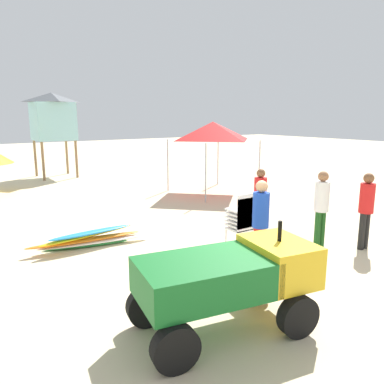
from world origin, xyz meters
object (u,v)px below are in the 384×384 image
Objects in this scene: stacked_plastic_chairs at (242,217)px; lifeguard_near_left at (260,197)px; lifeguard_near_center at (321,204)px; lifeguard_far_right at (261,219)px; lifeguard_tower at (53,116)px; utility_cart at (230,277)px; lifeguard_near_right at (366,206)px; surfboard_pile at (89,239)px; popup_canopy at (213,131)px.

lifeguard_near_left is at bearing 27.98° from stacked_plastic_chairs.
lifeguard_far_right reaches higher than lifeguard_near_center.
lifeguard_tower is at bearing 90.51° from lifeguard_far_right.
lifeguard_near_center reaches higher than utility_cart.
utility_cart is at bearing -159.64° from lifeguard_near_center.
stacked_plastic_chairs is at bearing -152.02° from lifeguard_near_left.
utility_cart is 1.56× the size of lifeguard_near_right.
surfboard_pile is 5.36m from lifeguard_near_center.
lifeguard_near_right reaches higher than utility_cart.
surfboard_pile is 6.33m from lifeguard_near_right.
lifeguard_near_left reaches higher than utility_cart.
utility_cart is 4.66m from lifeguard_near_left.
stacked_plastic_chairs is 0.72× the size of lifeguard_far_right.
lifeguard_far_right reaches higher than utility_cart.
lifeguard_near_center is at bearing 141.21° from lifeguard_near_right.
lifeguard_tower reaches higher than surfboard_pile.
lifeguard_near_left is (3.54, 3.03, 0.18)m from utility_cart.
utility_cart is 15.62m from lifeguard_tower.
stacked_plastic_chairs is 0.47× the size of popup_canopy.
lifeguard_near_right is (1.12, -2.20, 0.05)m from lifeguard_near_left.
popup_canopy is at bearing 73.88° from lifeguard_near_center.
utility_cart is 4.15m from lifeguard_near_center.
utility_cart is at bearing -126.02° from popup_canopy.
utility_cart is 1.53× the size of lifeguard_near_center.
lifeguard_near_right is (4.65, 0.83, 0.22)m from utility_cart.
surfboard_pile is 1.58× the size of lifeguard_far_right.
lifeguard_near_right is at bearing -35.11° from stacked_plastic_chairs.
lifeguard_near_center is 0.44× the size of lifeguard_tower.
lifeguard_near_left is 2.47m from lifeguard_near_right.
lifeguard_near_center is at bearing -33.08° from stacked_plastic_chairs.
lifeguard_near_right is at bearing -38.79° from lifeguard_near_center.
lifeguard_tower reaches higher than utility_cart.
utility_cart is at bearing -84.04° from surfboard_pile.
stacked_plastic_chairs is 6.67m from popup_canopy.
popup_canopy is (6.23, 3.47, 2.22)m from surfboard_pile.
popup_canopy reaches higher than lifeguard_far_right.
utility_cart is at bearing -134.64° from stacked_plastic_chairs.
lifeguard_near_center is at bearing -34.69° from surfboard_pile.
lifeguard_tower is at bearing 92.89° from stacked_plastic_chairs.
stacked_plastic_chairs is at bearing 146.92° from lifeguard_near_center.
lifeguard_tower is at bearing 98.30° from lifeguard_near_left.
stacked_plastic_chairs is at bearing -35.51° from surfboard_pile.
lifeguard_near_left is at bearing 40.58° from utility_cart.
lifeguard_near_right is at bearing -78.65° from lifeguard_tower.
popup_canopy is at bearing 53.98° from utility_cart.
popup_canopy reaches higher than lifeguard_near_left.
lifeguard_near_right is 0.63× the size of popup_canopy.
lifeguard_tower is (2.20, 10.92, 2.75)m from surfboard_pile.
lifeguard_tower reaches higher than lifeguard_far_right.
stacked_plastic_chairs is 3.55m from surfboard_pile.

